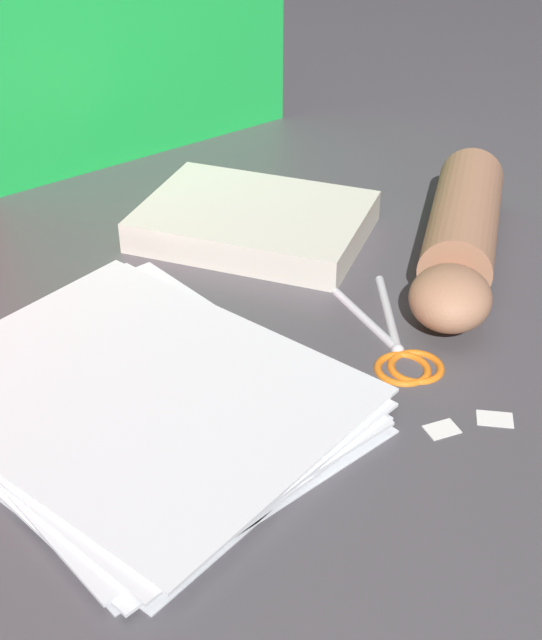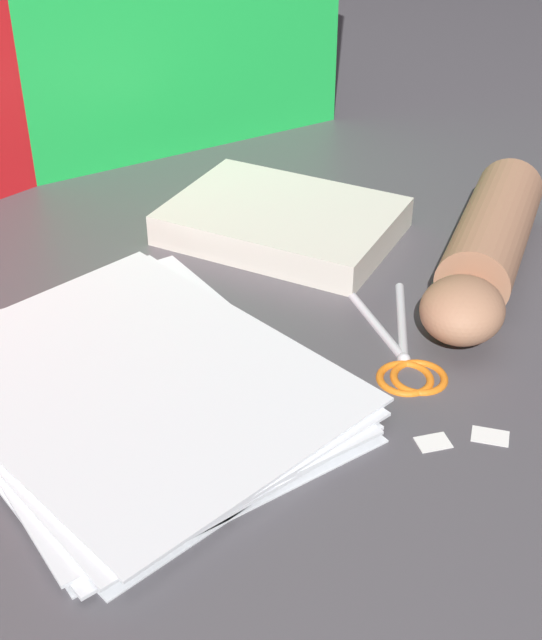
% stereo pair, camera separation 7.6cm
% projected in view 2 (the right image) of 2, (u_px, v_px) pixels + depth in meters
% --- Properties ---
extents(ground_plane, '(6.00, 6.00, 0.00)m').
position_uv_depth(ground_plane, '(234.00, 357.00, 0.81)').
color(ground_plane, '#4C494F').
extents(paper_stack, '(0.31, 0.37, 0.02)m').
position_uv_depth(paper_stack, '(130.00, 386.00, 0.76)').
color(paper_stack, white).
rests_on(paper_stack, ground_plane).
extents(book_closed, '(0.26, 0.30, 0.04)m').
position_uv_depth(book_closed, '(283.00, 221.00, 1.00)').
color(book_closed, silver).
rests_on(book_closed, ground_plane).
extents(scissors, '(0.15, 0.18, 0.01)m').
position_uv_depth(scissors, '(403.00, 353.00, 0.81)').
color(scissors, silver).
rests_on(scissors, ground_plane).
extents(hand_forearm, '(0.32, 0.23, 0.07)m').
position_uv_depth(hand_forearm, '(487.00, 248.00, 0.91)').
color(hand_forearm, '#A87556').
rests_on(hand_forearm, ground_plane).
extents(paper_scrap_near, '(0.03, 0.04, 0.00)m').
position_uv_depth(paper_scrap_near, '(490.00, 436.00, 0.72)').
color(paper_scrap_near, white).
rests_on(paper_scrap_near, ground_plane).
extents(paper_scrap_mid, '(0.03, 0.03, 0.00)m').
position_uv_depth(paper_scrap_mid, '(433.00, 442.00, 0.71)').
color(paper_scrap_mid, white).
rests_on(paper_scrap_mid, ground_plane).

